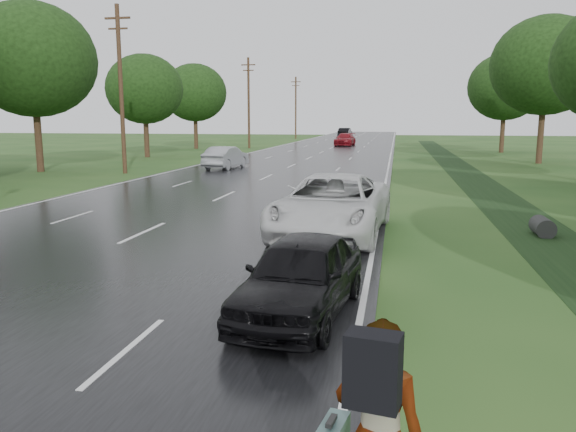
{
  "coord_description": "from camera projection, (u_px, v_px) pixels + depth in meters",
  "views": [
    {
      "loc": [
        7.26,
        -7.09,
        3.36
      ],
      "look_at": [
        5.02,
        4.51,
        1.3
      ],
      "focal_mm": 35.0,
      "sensor_mm": 36.0,
      "label": 1
    }
  ],
  "objects": [
    {
      "name": "utility_pole_far",
      "position": [
        249.0,
        102.0,
        62.82
      ],
      "size": [
        1.6,
        0.26,
        10.0
      ],
      "color": "#3D2819",
      "rests_on": "ground"
    },
    {
      "name": "white_pickup",
      "position": [
        332.0,
        205.0,
        16.01
      ],
      "size": [
        3.3,
        6.43,
        1.74
      ],
      "primitive_type": "imported",
      "rotation": [
        0.0,
        0.0,
        -0.07
      ],
      "color": "silver",
      "rests_on": "road"
    },
    {
      "name": "tree_west_d",
      "position": [
        144.0,
        89.0,
        48.17
      ],
      "size": [
        6.6,
        6.6,
        8.8
      ],
      "color": "#3D2819",
      "rests_on": "ground"
    },
    {
      "name": "dark_sedan",
      "position": [
        301.0,
        275.0,
        9.54
      ],
      "size": [
        2.07,
        4.19,
        1.37
      ],
      "primitive_type": "imported",
      "rotation": [
        0.0,
        0.0,
        -0.11
      ],
      "color": "black",
      "rests_on": "road"
    },
    {
      "name": "center_line",
      "position": [
        317.0,
        154.0,
        52.32
      ],
      "size": [
        0.12,
        180.0,
        0.01
      ],
      "primitive_type": "cube",
      "color": "silver",
      "rests_on": "road"
    },
    {
      "name": "edge_stripe_west",
      "position": [
        247.0,
        153.0,
        53.57
      ],
      "size": [
        0.12,
        180.0,
        0.01
      ],
      "primitive_type": "cube",
      "color": "silver",
      "rests_on": "road"
    },
    {
      "name": "road",
      "position": [
        317.0,
        155.0,
        52.32
      ],
      "size": [
        14.0,
        180.0,
        0.04
      ],
      "primitive_type": "cube",
      "color": "black",
      "rests_on": "ground"
    },
    {
      "name": "drainage_ditch",
      "position": [
        493.0,
        195.0,
        24.74
      ],
      "size": [
        2.2,
        120.0,
        0.56
      ],
      "color": "black",
      "rests_on": "ground"
    },
    {
      "name": "tree_west_f",
      "position": [
        195.0,
        93.0,
        61.77
      ],
      "size": [
        7.0,
        7.0,
        9.29
      ],
      "color": "#3D2819",
      "rests_on": "ground"
    },
    {
      "name": "utility_pole_distant",
      "position": [
        296.0,
        107.0,
        91.84
      ],
      "size": [
        1.6,
        0.26,
        10.0
      ],
      "color": "#3D2819",
      "rests_on": "ground"
    },
    {
      "name": "tree_east_f",
      "position": [
        505.0,
        87.0,
        54.73
      ],
      "size": [
        7.2,
        7.2,
        9.62
      ],
      "color": "#3D2819",
      "rests_on": "ground"
    },
    {
      "name": "tree_west_c",
      "position": [
        32.0,
        60.0,
        34.58
      ],
      "size": [
        7.8,
        7.8,
        10.43
      ],
      "color": "#3D2819",
      "rests_on": "ground"
    },
    {
      "name": "edge_stripe_east",
      "position": [
        391.0,
        155.0,
        51.06
      ],
      "size": [
        0.12,
        180.0,
        0.01
      ],
      "primitive_type": "cube",
      "color": "silver",
      "rests_on": "road"
    },
    {
      "name": "far_car_dark",
      "position": [
        345.0,
        133.0,
        95.46
      ],
      "size": [
        2.14,
        5.27,
        1.7
      ],
      "primitive_type": "imported",
      "rotation": [
        0.0,
        0.0,
        3.07
      ],
      "color": "black",
      "rests_on": "road"
    },
    {
      "name": "utility_pole_mid",
      "position": [
        121.0,
        87.0,
        33.8
      ],
      "size": [
        1.6,
        0.26,
        10.0
      ],
      "color": "#3D2819",
      "rests_on": "ground"
    },
    {
      "name": "silver_sedan",
      "position": [
        226.0,
        157.0,
        37.51
      ],
      "size": [
        2.07,
        4.63,
        1.47
      ],
      "primitive_type": "imported",
      "rotation": [
        0.0,
        0.0,
        3.02
      ],
      "color": "#9799A0",
      "rests_on": "road"
    },
    {
      "name": "tree_east_d",
      "position": [
        546.0,
        66.0,
        41.0
      ],
      "size": [
        8.0,
        8.0,
        10.76
      ],
      "color": "#3D2819",
      "rests_on": "ground"
    },
    {
      "name": "far_car_red",
      "position": [
        345.0,
        139.0,
        68.83
      ],
      "size": [
        2.48,
        5.37,
        1.52
      ],
      "primitive_type": "imported",
      "rotation": [
        0.0,
        0.0,
        -0.07
      ],
      "color": "maroon",
      "rests_on": "road"
    }
  ]
}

